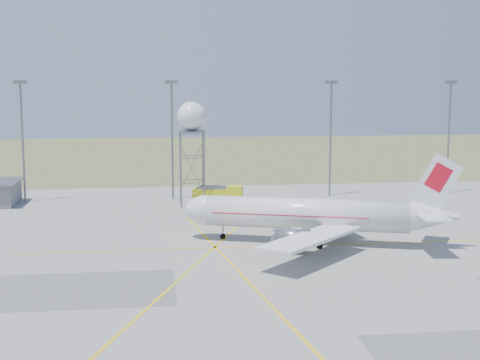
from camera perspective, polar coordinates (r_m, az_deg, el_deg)
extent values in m
plane|color=#9D9D98|center=(54.75, 6.81, -13.19)|extent=(400.00, 400.00, 0.00)
cube|color=#616C3B|center=(190.89, -3.26, 2.23)|extent=(400.00, 120.00, 0.03)
cylinder|color=slate|center=(118.03, -18.05, 2.99)|extent=(0.36, 0.36, 20.00)
cube|color=slate|center=(117.61, -18.27, 7.95)|extent=(2.20, 0.50, 0.60)
cylinder|color=slate|center=(115.89, -5.81, 3.27)|extent=(0.36, 0.36, 20.00)
cube|color=slate|center=(115.46, -5.88, 8.32)|extent=(2.20, 0.50, 0.60)
cylinder|color=slate|center=(119.81, 7.73, 3.40)|extent=(0.36, 0.36, 20.00)
cube|color=slate|center=(119.39, 7.82, 8.28)|extent=(2.20, 0.50, 0.60)
cylinder|color=slate|center=(127.20, 17.38, 3.37)|extent=(0.36, 0.36, 20.00)
cube|color=slate|center=(126.81, 17.57, 7.97)|extent=(2.20, 0.50, 0.60)
cylinder|color=silver|center=(84.40, 5.66, -2.90)|extent=(25.34, 11.68, 3.91)
ellipsoid|color=silver|center=(86.52, -2.74, -2.59)|extent=(7.16, 5.67, 3.91)
cube|color=black|center=(86.69, -3.50, -2.18)|extent=(2.08, 2.51, 0.95)
cone|color=silver|center=(84.33, 16.31, -3.00)|extent=(6.79, 5.55, 3.91)
cube|color=silver|center=(83.65, 16.42, -0.24)|extent=(6.03, 2.24, 7.35)
cube|color=red|center=(83.57, 16.58, 0.22)|extent=(3.30, 1.37, 3.77)
cube|color=silver|center=(87.26, 15.83, -2.28)|extent=(4.65, 6.08, 0.18)
cube|color=silver|center=(81.13, 16.17, -3.08)|extent=(4.65, 6.08, 0.18)
cube|color=silver|center=(93.07, 7.09, -2.49)|extent=(6.74, 16.12, 0.35)
cube|color=silver|center=(75.91, 6.10, -4.92)|extent=(14.27, 14.46, 0.35)
cylinder|color=slate|center=(90.39, 5.38, -3.35)|extent=(4.60, 3.42, 2.25)
cylinder|color=slate|center=(79.38, 4.54, -4.97)|extent=(4.60, 3.42, 2.25)
cube|color=red|center=(84.58, 4.35, -2.79)|extent=(19.79, 9.88, 0.12)
cylinder|color=black|center=(86.75, -1.47, -4.76)|extent=(0.86, 0.86, 0.88)
cube|color=black|center=(84.93, 6.95, -5.11)|extent=(2.77, 5.87, 0.88)
cylinder|color=slate|center=(84.83, 6.95, -4.82)|extent=(0.30, 0.30, 1.76)
cylinder|color=slate|center=(107.44, -5.06, 0.81)|extent=(0.23, 0.23, 12.25)
cylinder|color=slate|center=(107.63, -3.06, 0.84)|extent=(0.23, 0.23, 12.25)
cylinder|color=slate|center=(111.36, -3.19, 1.09)|extent=(0.23, 0.23, 12.25)
cylinder|color=slate|center=(111.18, -5.13, 1.06)|extent=(0.23, 0.23, 12.25)
cube|color=slate|center=(108.78, -4.14, 4.16)|extent=(4.37, 4.37, 0.24)
sphere|color=silver|center=(108.64, -4.16, 5.45)|extent=(4.71, 4.71, 4.71)
cube|color=#CFD519|center=(110.14, -1.90, -1.25)|extent=(8.52, 4.29, 1.99)
cube|color=#CFD519|center=(109.72, -0.40, -0.85)|extent=(2.63, 2.92, 1.27)
cube|color=black|center=(109.66, -0.07, -0.81)|extent=(0.56, 2.32, 0.90)
cube|color=slate|center=(110.05, -2.37, -0.64)|extent=(4.87, 3.03, 0.36)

